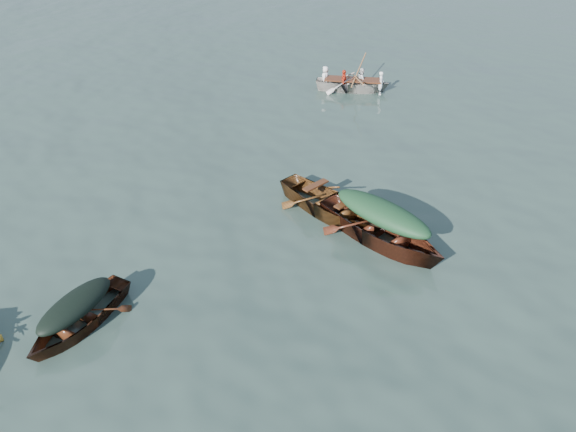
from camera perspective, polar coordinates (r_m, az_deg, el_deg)
name	(u,v)px	position (r m, az deg, el deg)	size (l,w,h in m)	color
ground	(246,305)	(12.22, -4.31, -8.97)	(140.00, 140.00, 0.00)	#32463E
dark_covered_boat	(81,326)	(12.49, -20.32, -10.41)	(1.27, 3.41, 0.83)	#442410
green_tarp_boat	(379,242)	(14.10, 9.25, -2.64)	(1.55, 4.97, 1.20)	#4A1F11
open_wooden_boat	(330,216)	(14.93, 4.29, 0.05)	(1.46, 4.68, 1.11)	#563315
rowed_boat	(352,91)	(22.94, 6.53, 12.51)	(1.21, 4.03, 0.95)	beige
dark_tarp_cover	(74,303)	(12.09, -20.89, -8.30)	(0.70, 1.87, 0.40)	black
green_tarp_cover	(382,213)	(13.61, 9.58, 0.27)	(0.85, 2.74, 0.52)	#17391A
thwart_benches	(331,197)	(14.62, 4.38, 1.92)	(0.87, 2.34, 0.04)	#42210F
rowers	(353,70)	(22.64, 6.67, 14.52)	(1.09, 2.82, 0.76)	white
oars	(353,79)	(22.76, 6.61, 13.69)	(2.60, 0.60, 0.06)	#986539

